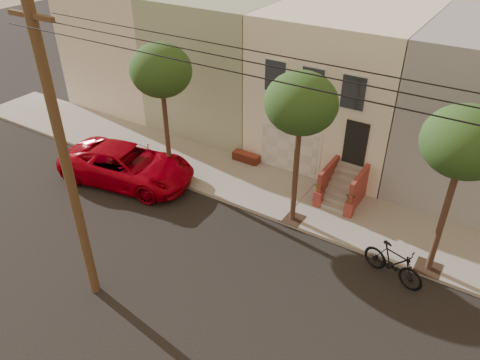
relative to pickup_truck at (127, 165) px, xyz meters
The scene contains 8 objects.
ground 7.47m from the pickup_truck, 20.39° to the right, with size 90.00×90.00×0.00m, color black.
sidewalk 7.52m from the pickup_truck, 21.70° to the left, with size 40.00×3.70×0.15m, color gray.
house_row 11.40m from the pickup_truck, 51.07° to the left, with size 33.10×11.70×7.00m.
tree_left 4.80m from the pickup_truck, 42.23° to the left, with size 2.70×2.57×6.30m.
tree_mid 9.17m from the pickup_truck, ahead, with size 2.70×2.57×6.30m.
tree_right 14.21m from the pickup_truck, ahead, with size 2.70×2.57×6.30m.
pickup_truck is the anchor object (origin of this frame).
motorcycle 12.40m from the pickup_truck, ahead, with size 0.66×2.34×1.40m, color black.
Camera 1 is at (7.29, -10.12, 11.81)m, focal length 34.39 mm.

